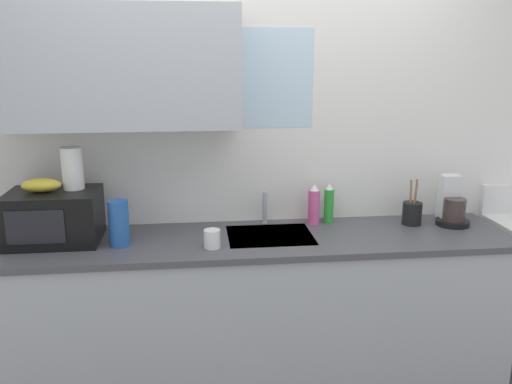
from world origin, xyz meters
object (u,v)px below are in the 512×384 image
Objects in this scene: banana_bunch at (41,185)px; dish_soap_bottle_green at (329,204)px; cereal_canister at (119,223)px; microwave at (54,217)px; paper_towel_roll at (72,168)px; utensil_crock at (412,213)px; mug_white at (212,239)px; dish_soap_bottle_pink at (314,205)px; coffee_maker at (451,206)px.

dish_soap_bottle_green is at bearing 6.06° from banana_bunch.
banana_bunch is 0.86× the size of dish_soap_bottle_green.
banana_bunch is at bearing 165.62° from cereal_canister.
microwave is at bearing 163.87° from cereal_canister.
dish_soap_bottle_green is at bearing 4.68° from paper_towel_roll.
microwave is at bearing -177.93° from utensil_crock.
microwave is at bearing 166.92° from mug_white.
microwave reaches higher than dish_soap_bottle_pink.
coffee_maker is 1.87m from cereal_canister.
mug_white is (0.47, -0.09, -0.07)m from cereal_canister.
utensil_crock is (1.87, 0.02, -0.31)m from paper_towel_roll.
paper_towel_roll reaches higher than cereal_canister.
utensil_crock reaches higher than cereal_canister.
microwave reaches higher than mug_white.
cereal_canister is (-1.07, -0.24, 0.01)m from dish_soap_bottle_pink.
dish_soap_bottle_pink is 0.89× the size of utensil_crock.
coffee_maker is 1.19× the size of dish_soap_bottle_pink.
coffee_maker reaches higher than mug_white.
paper_towel_roll reaches higher than coffee_maker.
dish_soap_bottle_green is (1.40, 0.11, -0.27)m from paper_towel_roll.
mug_white is at bearing -10.83° from cereal_canister.
banana_bunch is 0.91× the size of paper_towel_roll.
utensil_crock is (2.02, 0.07, -0.24)m from banana_bunch.
coffee_maker is at bearing 4.86° from cereal_canister.
utensil_crock reaches higher than mug_white.
mug_white is 1.19m from utensil_crock.
paper_towel_roll is (0.15, 0.05, 0.08)m from banana_bunch.
banana_bunch is 2.04m from utensil_crock.
paper_towel_roll is 1.43m from dish_soap_bottle_green.
paper_towel_roll is 0.83× the size of utensil_crock.
microwave is 1.74× the size of utensil_crock.
dish_soap_bottle_pink is 1.10m from cereal_canister.
coffee_maker is 1.42m from mug_white.
paper_towel_roll is 0.94× the size of dish_soap_bottle_green.
dish_soap_bottle_green is 0.48m from utensil_crock.
dish_soap_bottle_green is (-0.70, 0.11, 0.01)m from coffee_maker.
banana_bunch reaches higher than microwave.
paper_towel_roll is 1.34m from dish_soap_bottle_pink.
utensil_crock reaches higher than dish_soap_bottle_green.
coffee_maker reaches higher than microwave.
mug_white is at bearing -167.40° from utensil_crock.
banana_bunch is at bearing -174.33° from dish_soap_bottle_pink.
mug_white is (-0.69, -0.35, -0.06)m from dish_soap_bottle_green.
mug_white is at bearing -12.45° from banana_bunch.
paper_towel_roll is 0.79× the size of coffee_maker.
banana_bunch reaches higher than dish_soap_bottle_green.
mug_white is (-0.60, -0.33, -0.06)m from dish_soap_bottle_pink.
coffee_maker is 1.18× the size of cereal_canister.
coffee_maker reaches higher than dish_soap_bottle_green.
coffee_maker is at bearing -2.86° from utensil_crock.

